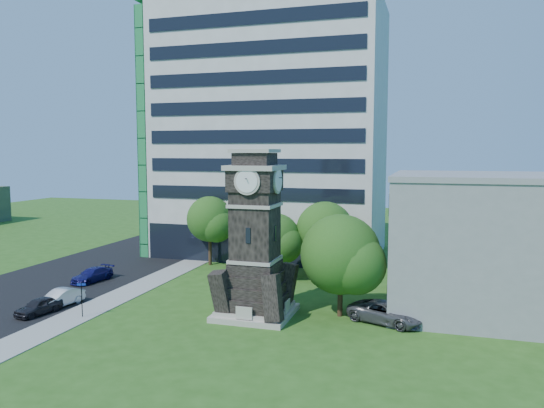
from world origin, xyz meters
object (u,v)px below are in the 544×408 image
(car_street_south, at_px, (39,306))
(car_street_north, at_px, (92,275))
(clock_tower, at_px, (255,245))
(car_street_mid, at_px, (60,298))
(car_east_lot, at_px, (386,313))
(park_bench, at_px, (233,314))
(street_sign, at_px, (82,296))

(car_street_south, bearing_deg, car_street_north, 113.38)
(clock_tower, distance_m, car_street_south, 16.77)
(car_street_mid, bearing_deg, clock_tower, 16.82)
(car_street_north, distance_m, car_east_lot, 27.45)
(park_bench, relative_size, street_sign, 0.70)
(car_street_north, bearing_deg, car_east_lot, 0.40)
(park_bench, bearing_deg, street_sign, -150.30)
(car_street_north, height_order, car_east_lot, car_east_lot)
(car_east_lot, height_order, street_sign, street_sign)
(clock_tower, relative_size, car_street_north, 2.81)
(park_bench, bearing_deg, car_street_south, -152.39)
(car_street_mid, bearing_deg, car_street_north, 116.19)
(clock_tower, relative_size, car_east_lot, 2.26)
(clock_tower, bearing_deg, car_street_south, -163.73)
(clock_tower, relative_size, park_bench, 6.73)
(car_street_mid, distance_m, park_bench, 14.19)
(car_street_north, bearing_deg, street_sign, -48.94)
(car_street_south, height_order, street_sign, street_sign)
(car_east_lot, xyz_separation_m, street_sign, (-21.29, -5.28, 0.88))
(street_sign, bearing_deg, car_east_lot, -4.41)
(car_street_south, bearing_deg, street_sign, 14.94)
(car_street_south, distance_m, car_street_mid, 2.12)
(car_street_mid, height_order, car_street_north, car_street_mid)
(clock_tower, relative_size, car_street_mid, 3.03)
(car_street_north, xyz_separation_m, park_bench, (16.65, -6.68, -0.13))
(car_street_north, bearing_deg, car_street_south, -67.76)
(car_east_lot, bearing_deg, park_bench, 124.91)
(street_sign, bearing_deg, car_street_north, 103.93)
(clock_tower, xyz_separation_m, park_bench, (-1.11, -1.60, -4.78))
(car_street_mid, relative_size, street_sign, 1.55)
(car_street_north, height_order, park_bench, car_street_north)
(clock_tower, height_order, park_bench, clock_tower)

